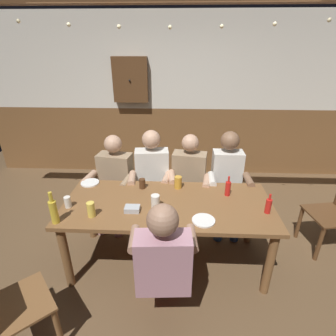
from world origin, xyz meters
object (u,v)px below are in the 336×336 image
Objects in this scene: dining_table at (168,211)px; pint_glass_0 at (68,202)px; person_2 at (188,179)px; plate_0 at (204,220)px; bottle_2 at (268,206)px; person_3 at (227,179)px; bottle_0 at (228,188)px; chair_empty_near_left at (4,310)px; condiment_caddy at (132,209)px; wall_dart_cabinet at (130,80)px; person_4 at (163,259)px; bottle_1 at (54,211)px; person_1 at (152,176)px; person_0 at (114,178)px; plate_1 at (90,183)px; pint_glass_4 at (91,209)px; pint_glass_1 at (142,184)px; pint_glass_3 at (178,182)px; pint_glass_2 at (155,202)px; table_candle at (151,219)px.

pint_glass_0 is at bearing -173.11° from dining_table.
person_2 is 5.91× the size of plate_0.
bottle_2 is 1.78× the size of pint_glass_0.
bottle_0 is at bearing 80.09° from person_3.
person_3 is at bearing 43.62° from dining_table.
chair_empty_near_left reaches higher than condiment_caddy.
person_3 is 2.28m from wall_dart_cabinet.
person_4 is at bearing -29.99° from pint_glass_0.
plate_0 is 2.82m from wall_dart_cabinet.
person_1 is at bearing 54.00° from bottle_1.
person_2 is at bearing 174.92° from person_1.
person_3 is (1.40, -0.01, 0.03)m from person_0.
pint_glass_4 is (0.21, -0.61, 0.06)m from plate_1.
pint_glass_1 reaches higher than condiment_caddy.
dining_table is at bearing -72.14° from wall_dart_cabinet.
person_2 is 1.01× the size of person_4.
pint_glass_0 reaches higher than plate_0.
pint_glass_4 is (-0.78, -0.55, 0.00)m from pint_glass_3.
pint_glass_1 is (-0.99, -0.38, 0.11)m from person_3.
person_0 is at bearing 127.92° from pint_glass_2.
pint_glass_1 is at bearing 135.78° from dining_table.
person_2 is 1.00m from condiment_caddy.
wall_dart_cabinet is (-0.41, 1.90, 0.85)m from pint_glass_1.
pint_glass_1 is at bearing 137.76° from plate_0.
person_2 is at bearing 40.91° from bottle_1.
person_1 is at bearing 149.36° from bottle_0.
chair_empty_near_left is 6.51× the size of pint_glass_3.
bottle_0 is (1.72, 1.18, 0.36)m from chair_empty_near_left.
table_candle is 0.72× the size of pint_glass_0.
plate_0 is 0.63m from pint_glass_3.
person_2 is (0.22, 0.68, 0.02)m from dining_table.
pint_glass_1 is (0.04, 0.44, 0.03)m from condiment_caddy.
person_2 reaches higher than condiment_caddy.
condiment_caddy is 0.99× the size of pint_glass_4.
dining_table is at bearing 145.54° from person_0.
chair_empty_near_left reaches higher than plate_0.
plate_0 is (-0.36, -0.94, 0.07)m from person_3.
person_0 is 1.73m from chair_empty_near_left.
person_4 is 8.62× the size of condiment_caddy.
pint_glass_0 is (-1.89, 0.01, -0.02)m from bottle_2.
plate_1 reaches higher than dining_table.
person_1 is 1.43× the size of chair_empty_near_left.
plate_1 is 0.61m from pint_glass_1.
wall_dart_cabinet is (-1.32, 2.01, 0.82)m from bottle_0.
bottle_1 is (-0.83, -0.04, 0.08)m from table_candle.
chair_empty_near_left is at bearing -122.65° from pint_glass_1.
person_0 is 10.98× the size of pint_glass_1.
bottle_0 is 1.10× the size of bottle_2.
person_4 is 1.09m from bottle_2.
person_4 is at bearing 62.10° from person_3.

